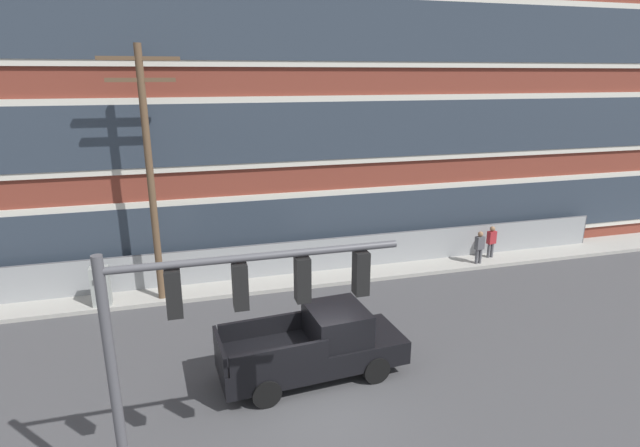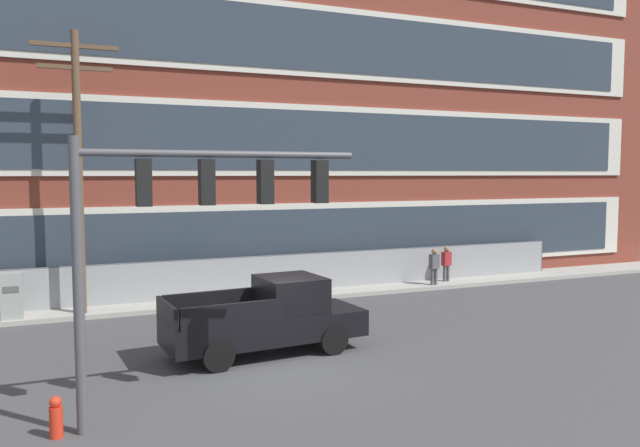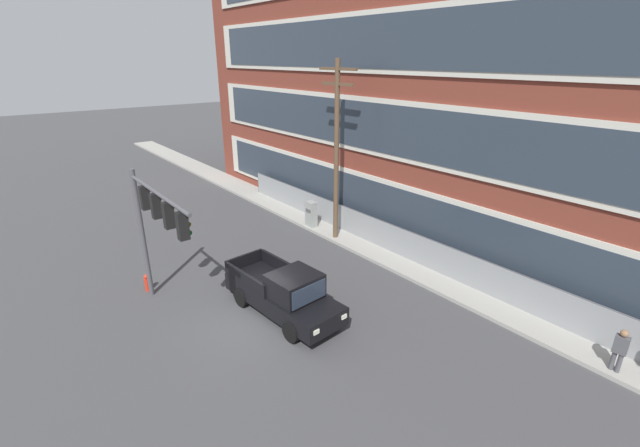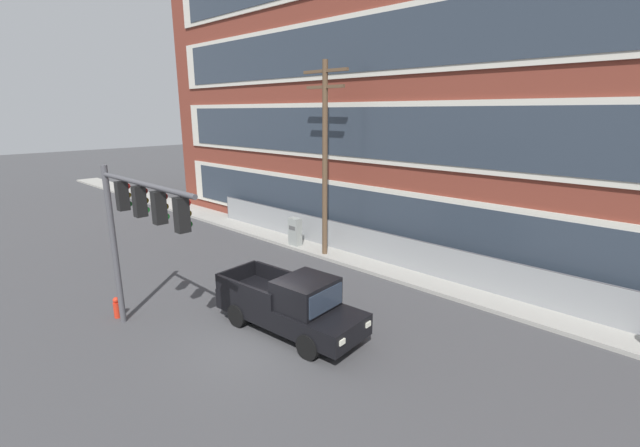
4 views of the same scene
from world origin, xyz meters
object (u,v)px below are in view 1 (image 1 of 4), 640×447
at_px(utility_pole_near_corner, 149,167).
at_px(pedestrian_near_cabinet, 491,241).
at_px(pedestrian_by_fence, 479,247).
at_px(traffic_signal_mast, 218,315).
at_px(electrical_cabinet, 101,288).
at_px(pickup_truck_black, 317,346).

bearing_deg(utility_pole_near_corner, pedestrian_near_cabinet, 1.89).
bearing_deg(pedestrian_by_fence, traffic_signal_mast, -140.95).
bearing_deg(pedestrian_by_fence, pedestrian_near_cabinet, 29.21).
xyz_separation_m(utility_pole_near_corner, electrical_cabinet, (-2.13, -0.06, -4.43)).
distance_m(traffic_signal_mast, electrical_cabinet, 11.13).
distance_m(electrical_cabinet, pedestrian_near_cabinet, 17.00).
xyz_separation_m(traffic_signal_mast, utility_pole_near_corner, (-1.59, 10.02, 1.14)).
relative_size(pickup_truck_black, utility_pole_near_corner, 0.58).
bearing_deg(electrical_cabinet, traffic_signal_mast, -69.51).
xyz_separation_m(traffic_signal_mast, pedestrian_near_cabinet, (13.26, 10.51, -3.15)).
height_order(traffic_signal_mast, utility_pole_near_corner, utility_pole_near_corner).
bearing_deg(pickup_truck_black, utility_pole_near_corner, 125.02).
height_order(traffic_signal_mast, electrical_cabinet, traffic_signal_mast).
bearing_deg(pickup_truck_black, traffic_signal_mast, -128.69).
bearing_deg(traffic_signal_mast, pickup_truck_black, 51.31).
distance_m(traffic_signal_mast, pedestrian_near_cabinet, 17.22).
distance_m(utility_pole_near_corner, electrical_cabinet, 4.92).
height_order(traffic_signal_mast, pickup_truck_black, traffic_signal_mast).
bearing_deg(pedestrian_near_cabinet, traffic_signal_mast, -141.61).
height_order(pedestrian_near_cabinet, pedestrian_by_fence, same).
xyz_separation_m(electrical_cabinet, pedestrian_by_fence, (16.00, -0.00, 0.14)).
distance_m(pickup_truck_black, pedestrian_by_fence, 11.32).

